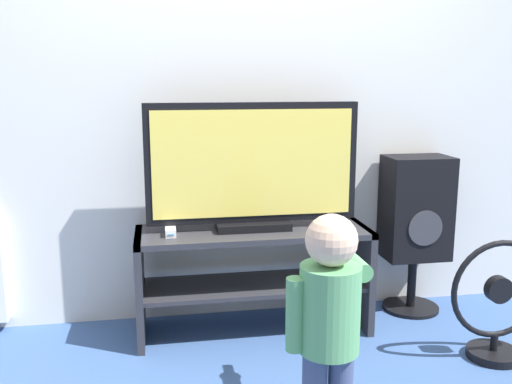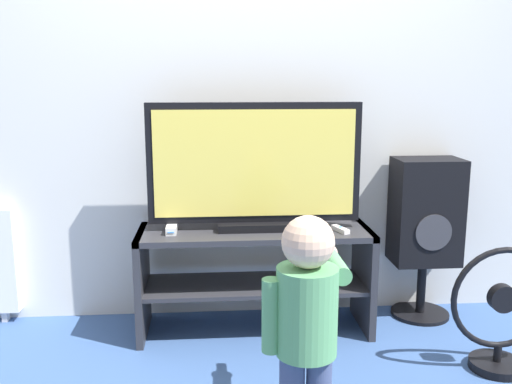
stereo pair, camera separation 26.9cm
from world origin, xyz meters
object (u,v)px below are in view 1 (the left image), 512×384
at_px(game_console, 170,230).
at_px(remote_primary, 338,227).
at_px(child, 329,309).
at_px(speaker_tower, 416,213).
at_px(television, 253,168).
at_px(floor_fan, 497,306).

height_order(game_console, remote_primary, game_console).
bearing_deg(child, game_console, 119.26).
height_order(child, speaker_tower, speaker_tower).
bearing_deg(television, floor_fan, -26.08).
distance_m(television, remote_primary, 0.55).
distance_m(child, floor_fan, 1.11).
bearing_deg(television, game_console, -177.05).
xyz_separation_m(remote_primary, child, (-0.32, -0.90, -0.06)).
bearing_deg(game_console, remote_primary, -4.76).
bearing_deg(remote_primary, floor_fan, -33.87).
height_order(remote_primary, child, child).
xyz_separation_m(game_console, child, (0.54, -0.97, -0.06)).
bearing_deg(remote_primary, game_console, 175.24).
xyz_separation_m(child, floor_fan, (0.98, 0.46, -0.25)).
height_order(television, child, television).
distance_m(television, game_console, 0.53).
height_order(game_console, floor_fan, game_console).
bearing_deg(game_console, television, 2.95).
xyz_separation_m(child, speaker_tower, (0.84, 1.08, 0.07)).
relative_size(game_console, child, 0.22).
relative_size(remote_primary, floor_fan, 0.23).
distance_m(remote_primary, speaker_tower, 0.55).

